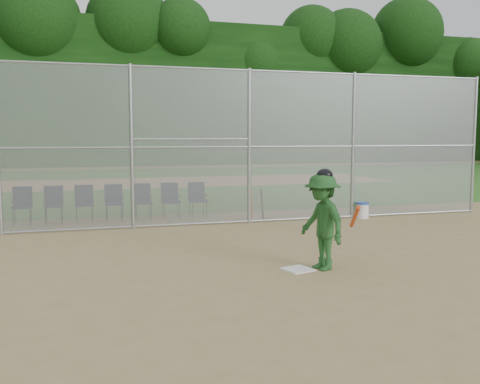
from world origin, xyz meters
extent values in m
plane|color=tan|center=(0.00, 0.00, 0.00)|extent=(100.00, 100.00, 0.00)
plane|color=#2E691F|center=(0.00, 18.00, 0.01)|extent=(100.00, 100.00, 0.00)
plane|color=tan|center=(0.00, 18.00, 0.01)|extent=(24.00, 24.00, 0.00)
cube|color=gray|center=(0.00, 5.00, 2.00)|extent=(16.00, 0.02, 4.00)
cylinder|color=#9EA3A8|center=(8.00, 5.00, 2.00)|extent=(0.09, 0.09, 4.00)
cylinder|color=#9EA3A8|center=(0.00, 5.00, 3.95)|extent=(16.00, 0.05, 0.05)
cube|color=black|center=(0.00, 35.00, 5.50)|extent=(80.00, 5.00, 11.00)
cube|color=white|center=(0.29, 0.04, 0.01)|extent=(0.57, 0.57, 0.02)
imported|color=#205122|center=(0.70, -0.03, 0.82)|extent=(0.79, 1.16, 1.65)
ellipsoid|color=black|center=(0.70, -0.03, 1.62)|extent=(0.27, 0.30, 0.23)
cylinder|color=#E94215|center=(1.10, -0.43, 0.95)|extent=(0.33, 0.75, 0.47)
cylinder|color=white|center=(4.27, 4.87, 0.20)|extent=(0.33, 0.33, 0.39)
cylinder|color=#2547A3|center=(4.27, 4.87, 0.42)|extent=(0.35, 0.35, 0.05)
cylinder|color=#D84C14|center=(1.21, 5.43, 0.42)|extent=(0.06, 0.23, 0.85)
cylinder|color=black|center=(1.51, 5.43, 0.42)|extent=(0.06, 0.26, 0.84)
camera|label=1|loc=(-3.22, -8.23, 2.28)|focal=40.00mm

